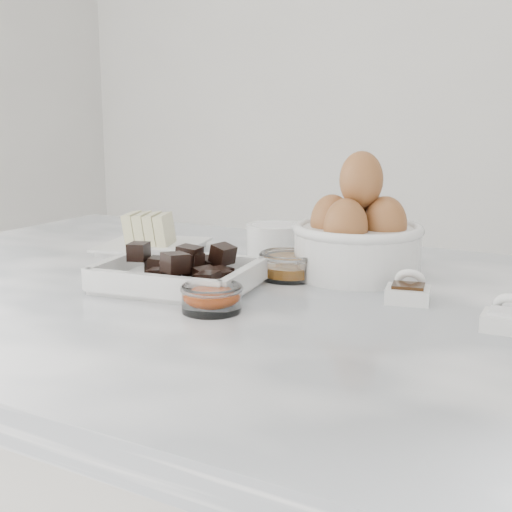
{
  "coord_description": "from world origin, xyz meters",
  "views": [
    {
      "loc": [
        0.47,
        -0.76,
        1.17
      ],
      "look_at": [
        0.02,
        0.03,
        0.98
      ],
      "focal_mm": 50.0,
      "sensor_mm": 36.0,
      "label": 1
    }
  ],
  "objects": [
    {
      "name": "salt_spoon",
      "position": [
        0.34,
        0.0,
        0.95
      ],
      "size": [
        0.05,
        0.06,
        0.04
      ],
      "color": "white",
      "rests_on": "marble_slab"
    },
    {
      "name": "zest_bowl",
      "position": [
        0.04,
        -0.1,
        0.96
      ],
      "size": [
        0.07,
        0.07,
        0.03
      ],
      "color": "white",
      "rests_on": "marble_slab"
    },
    {
      "name": "marble_slab",
      "position": [
        0.0,
        0.0,
        0.92
      ],
      "size": [
        1.2,
        0.8,
        0.04
      ],
      "primitive_type": "cube",
      "color": "white",
      "rests_on": "cabinet"
    },
    {
      "name": "honey_bowl",
      "position": [
        0.04,
        0.09,
        0.96
      ],
      "size": [
        0.08,
        0.08,
        0.04
      ],
      "color": "white",
      "rests_on": "marble_slab"
    },
    {
      "name": "butter_plate",
      "position": [
        -0.24,
        0.14,
        0.96
      ],
      "size": [
        0.19,
        0.19,
        0.06
      ],
      "color": "white",
      "rests_on": "marble_slab"
    },
    {
      "name": "chocolate_dish",
      "position": [
        -0.06,
        -0.03,
        0.96
      ],
      "size": [
        0.22,
        0.18,
        0.05
      ],
      "color": "white",
      "rests_on": "marble_slab"
    },
    {
      "name": "sugar_ramekin",
      "position": [
        -0.04,
        0.2,
        0.97
      ],
      "size": [
        0.09,
        0.09,
        0.05
      ],
      "color": "white",
      "rests_on": "marble_slab"
    },
    {
      "name": "egg_bowl",
      "position": [
        0.11,
        0.15,
        1.0
      ],
      "size": [
        0.18,
        0.18,
        0.17
      ],
      "color": "white",
      "rests_on": "marble_slab"
    },
    {
      "name": "vanilla_spoon",
      "position": [
        0.22,
        0.06,
        0.95
      ],
      "size": [
        0.06,
        0.07,
        0.04
      ],
      "color": "white",
      "rests_on": "marble_slab"
    }
  ]
}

